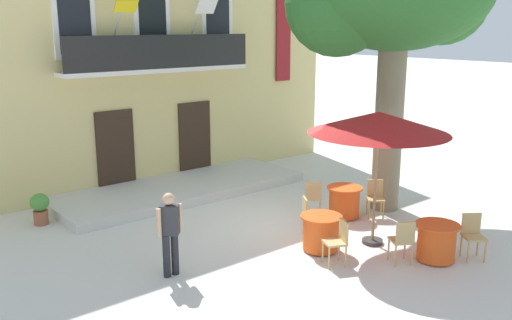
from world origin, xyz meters
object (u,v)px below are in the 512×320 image
(cafe_table_near_tree, at_px, (321,233))
(cafe_umbrella, at_px, (379,123))
(cafe_chair_middle_1, at_px, (403,239))
(cafe_table_middle, at_px, (437,242))
(cafe_chair_near_tree_0, at_px, (309,214))
(cafe_chair_near_tree_1, at_px, (338,239))
(cafe_table_front, at_px, (344,201))
(cafe_chair_front_0, at_px, (313,196))
(ground_planter_left, at_px, (40,207))
(pedestrian_near_entrance, at_px, (170,230))
(cafe_chair_middle_0, at_px, (473,233))
(cafe_chair_front_1, at_px, (375,196))

(cafe_table_near_tree, relative_size, cafe_umbrella, 0.30)
(cafe_table_near_tree, relative_size, cafe_chair_middle_1, 0.95)
(cafe_umbrella, bearing_deg, cafe_table_middle, -79.34)
(cafe_chair_near_tree_0, height_order, cafe_umbrella, cafe_umbrella)
(cafe_chair_middle_1, bearing_deg, cafe_chair_near_tree_1, 141.15)
(cafe_chair_near_tree_0, height_order, cafe_table_front, cafe_chair_near_tree_0)
(cafe_chair_near_tree_1, relative_size, cafe_umbrella, 0.31)
(cafe_chair_front_0, bearing_deg, ground_planter_left, 145.13)
(cafe_table_middle, bearing_deg, cafe_umbrella, 100.66)
(cafe_chair_middle_1, distance_m, pedestrian_near_entrance, 4.47)
(cafe_chair_middle_0, xyz_separation_m, cafe_umbrella, (-0.90, 1.76, 2.08))
(cafe_chair_near_tree_1, relative_size, cafe_table_middle, 1.05)
(cafe_table_middle, relative_size, cafe_chair_middle_0, 0.95)
(cafe_chair_middle_0, bearing_deg, cafe_chair_middle_1, 152.40)
(cafe_chair_near_tree_0, height_order, cafe_table_middle, cafe_chair_near_tree_0)
(cafe_table_front, xyz_separation_m, cafe_umbrella, (-0.79, -1.52, 2.22))
(cafe_chair_near_tree_1, relative_size, cafe_chair_middle_1, 1.00)
(cafe_chair_near_tree_0, relative_size, cafe_table_front, 1.05)
(cafe_chair_near_tree_1, relative_size, ground_planter_left, 1.22)
(cafe_chair_near_tree_0, relative_size, cafe_chair_front_0, 1.00)
(cafe_table_near_tree, relative_size, pedestrian_near_entrance, 0.54)
(cafe_chair_near_tree_1, relative_size, cafe_table_front, 1.05)
(cafe_chair_near_tree_1, distance_m, pedestrian_near_entrance, 3.23)
(cafe_chair_front_0, bearing_deg, cafe_chair_near_tree_1, -125.32)
(cafe_chair_middle_1, distance_m, cafe_chair_front_0, 3.13)
(cafe_table_middle, relative_size, cafe_chair_front_0, 0.95)
(cafe_table_near_tree, xyz_separation_m, cafe_umbrella, (1.15, -0.43, 2.22))
(cafe_table_front, xyz_separation_m, ground_planter_left, (-5.88, 4.18, 0.03))
(cafe_table_front, bearing_deg, cafe_chair_front_1, -36.75)
(cafe_chair_middle_0, relative_size, cafe_chair_middle_1, 1.00)
(cafe_chair_front_0, bearing_deg, pedestrian_near_entrance, -171.89)
(cafe_chair_front_1, distance_m, cafe_umbrella, 2.72)
(cafe_chair_near_tree_0, distance_m, cafe_chair_front_0, 1.36)
(cafe_table_near_tree, height_order, ground_planter_left, cafe_table_near_tree)
(cafe_umbrella, bearing_deg, cafe_chair_front_0, 84.02)
(cafe_chair_middle_1, xyz_separation_m, ground_planter_left, (-4.66, 6.75, -0.11))
(cafe_table_middle, relative_size, cafe_umbrella, 0.30)
(pedestrian_near_entrance, bearing_deg, cafe_table_front, 1.59)
(cafe_chair_front_0, bearing_deg, cafe_table_near_tree, -130.90)
(cafe_chair_middle_1, relative_size, cafe_chair_front_1, 1.00)
(cafe_chair_near_tree_1, bearing_deg, cafe_table_front, 39.29)
(cafe_chair_middle_0, distance_m, cafe_chair_front_0, 3.82)
(cafe_table_near_tree, relative_size, cafe_chair_near_tree_0, 0.95)
(ground_planter_left, bearing_deg, cafe_chair_near_tree_0, -46.98)
(cafe_umbrella, bearing_deg, pedestrian_near_entrance, 161.65)
(cafe_chair_near_tree_1, height_order, pedestrian_near_entrance, pedestrian_near_entrance)
(cafe_table_middle, xyz_separation_m, cafe_chair_middle_1, (-0.69, 0.31, 0.14))
(cafe_table_near_tree, bearing_deg, cafe_table_middle, -52.07)
(cafe_chair_near_tree_0, bearing_deg, cafe_chair_near_tree_1, -113.18)
(cafe_table_front, height_order, pedestrian_near_entrance, pedestrian_near_entrance)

